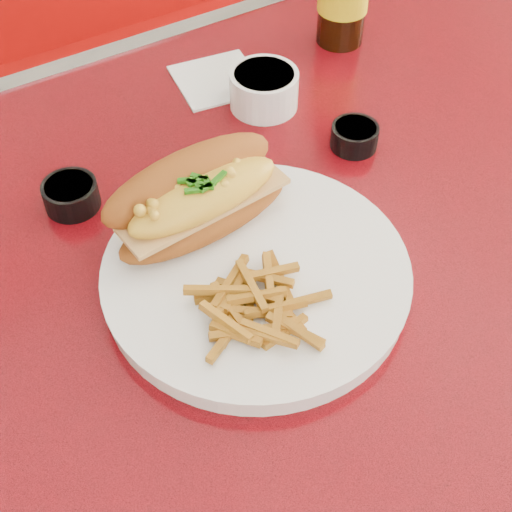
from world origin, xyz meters
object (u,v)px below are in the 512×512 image
dinner_plate (256,275)px  fork (280,231)px  gravy_ramekin (264,88)px  sauce_cup_right (355,136)px  mac_hoagie (199,197)px  booth_bench_far (103,141)px  diner_table (320,292)px  sauce_cup_left (71,194)px

dinner_plate → fork: dinner_plate is taller
gravy_ramekin → sauce_cup_right: gravy_ramekin is taller
dinner_plate → mac_hoagie: 0.10m
booth_bench_far → dinner_plate: size_ratio=3.91×
dinner_plate → diner_table: bearing=23.2°
fork → sauce_cup_left: 0.23m
dinner_plate → sauce_cup_left: (-0.11, 0.20, 0.00)m
gravy_ramekin → sauce_cup_left: size_ratio=1.43×
dinner_plate → fork: 0.06m
gravy_ramekin → fork: bearing=-118.2°
fork → sauce_cup_right: bearing=-83.7°
booth_bench_far → fork: bearing=-95.6°
fork → diner_table: bearing=-94.7°
fork → sauce_cup_right: 0.18m
gravy_ramekin → sauce_cup_right: bearing=-68.4°
mac_hoagie → sauce_cup_right: size_ratio=2.95×
booth_bench_far → sauce_cup_right: booth_bench_far is taller
diner_table → mac_hoagie: 0.26m
diner_table → fork: size_ratio=9.18×
diner_table → booth_bench_far: booth_bench_far is taller
gravy_ramekin → sauce_cup_left: bearing=-171.3°
booth_bench_far → mac_hoagie: size_ratio=5.88×
gravy_ramekin → sauce_cup_right: (0.05, -0.12, -0.01)m
diner_table → dinner_plate: bearing=-156.8°
diner_table → sauce_cup_left: bearing=149.6°
booth_bench_far → fork: (-0.08, -0.84, 0.50)m
mac_hoagie → sauce_cup_right: 0.23m
mac_hoagie → sauce_cup_right: mac_hoagie is taller
gravy_ramekin → mac_hoagie: bearing=-138.2°
booth_bench_far → mac_hoagie: bearing=-100.6°
fork → sauce_cup_right: (0.16, 0.09, -0.01)m
diner_table → sauce_cup_left: 0.33m
dinner_plate → sauce_cup_left: bearing=119.5°
fork → sauce_cup_right: sauce_cup_right is taller
diner_table → mac_hoagie: (-0.15, 0.03, 0.22)m
sauce_cup_left → fork: bearing=-46.4°
diner_table → gravy_ramekin: 0.26m
gravy_ramekin → sauce_cup_left: (-0.27, -0.04, -0.01)m
mac_hoagie → booth_bench_far: bearing=74.6°
diner_table → gravy_ramekin: gravy_ramekin is taller
booth_bench_far → sauce_cup_left: bearing=-110.0°
diner_table → dinner_plate: size_ratio=4.01×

